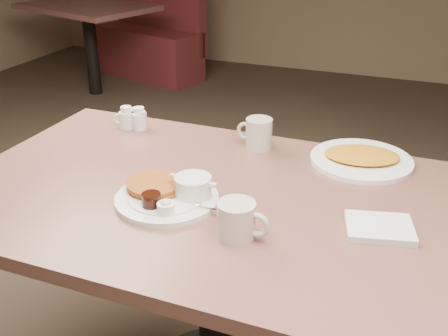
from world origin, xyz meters
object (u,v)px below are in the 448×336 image
at_px(main_plate, 170,193).
at_px(creamer_left, 126,118).
at_px(hash_plate, 361,158).
at_px(coffee_mug_far, 258,133).
at_px(diner_table, 221,246).
at_px(coffee_mug_near, 238,220).
at_px(booth_back_left, 146,33).
at_px(creamer_right, 139,119).

relative_size(main_plate, creamer_left, 4.29).
relative_size(main_plate, hash_plate, 0.93).
bearing_deg(hash_plate, coffee_mug_far, -178.01).
bearing_deg(diner_table, coffee_mug_near, -57.65).
relative_size(coffee_mug_near, coffee_mug_far, 1.05).
bearing_deg(hash_plate, diner_table, -132.88).
distance_m(diner_table, main_plate, 0.24).
bearing_deg(booth_back_left, diner_table, -57.37).
bearing_deg(diner_table, hash_plate, 47.12).
relative_size(main_plate, coffee_mug_far, 2.74).
bearing_deg(booth_back_left, creamer_left, -61.54).
height_order(creamer_left, booth_back_left, booth_back_left).
height_order(diner_table, coffee_mug_far, coffee_mug_far).
bearing_deg(booth_back_left, hash_plate, -50.26).
bearing_deg(coffee_mug_near, creamer_left, 139.96).
xyz_separation_m(main_plate, hash_plate, (0.43, 0.43, -0.01)).
distance_m(creamer_right, hash_plate, 0.77).
relative_size(diner_table, creamer_left, 18.75).
height_order(diner_table, main_plate, main_plate).
height_order(coffee_mug_near, creamer_left, coffee_mug_near).
height_order(coffee_mug_near, coffee_mug_far, coffee_mug_far).
height_order(diner_table, creamer_left, creamer_left).
distance_m(coffee_mug_near, creamer_left, 0.79).
xyz_separation_m(coffee_mug_near, booth_back_left, (-2.16, 3.37, -0.39)).
distance_m(main_plate, booth_back_left, 3.82).
bearing_deg(diner_table, coffee_mug_far, 91.37).
bearing_deg(booth_back_left, main_plate, -59.47).
xyz_separation_m(diner_table, hash_plate, (0.32, 0.35, 0.18)).
distance_m(coffee_mug_near, hash_plate, 0.57).
relative_size(coffee_mug_far, hash_plate, 0.34).
relative_size(coffee_mug_far, creamer_left, 1.56).
relative_size(main_plate, booth_back_left, 0.23).
xyz_separation_m(diner_table, booth_back_left, (-2.04, 3.19, -0.17)).
bearing_deg(diner_table, creamer_left, 146.25).
height_order(main_plate, creamer_right, creamer_right).
bearing_deg(creamer_right, main_plate, -51.56).
relative_size(creamer_left, booth_back_left, 0.05).
relative_size(diner_table, coffee_mug_near, 11.39).
bearing_deg(diner_table, main_plate, -143.94).
xyz_separation_m(creamer_left, creamer_right, (0.05, 0.01, 0.00)).
relative_size(coffee_mug_near, booth_back_left, 0.09).
height_order(coffee_mug_near, hash_plate, coffee_mug_near).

